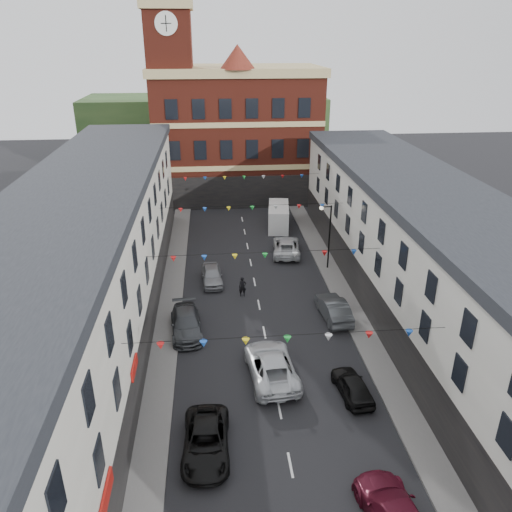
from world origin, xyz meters
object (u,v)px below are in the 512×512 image
object	(u,v)px
car_right_e	(333,308)
white_van	(278,217)
pedestrian	(243,287)
car_left_c	(206,441)
car_left_e	(212,275)
car_right_d	(352,386)
moving_car	(271,365)
car_left_d	(186,323)
street_lamp	(327,229)
car_right_f	(286,246)

from	to	relation	value
car_right_e	white_van	size ratio (longest dim) A/B	0.86
car_right_e	pedestrian	bearing A→B (deg)	-36.27
car_left_c	car_left_e	xyz separation A→B (m)	(0.49, 18.97, 0.02)
car_right_d	car_right_e	xyz separation A→B (m)	(0.94, 8.73, 0.13)
moving_car	pedestrian	bearing A→B (deg)	-89.22
moving_car	car_right_e	bearing A→B (deg)	-134.49
car_left_d	car_left_c	bearing A→B (deg)	-87.96
car_left_d	car_left_e	xyz separation A→B (m)	(1.89, 7.67, -0.03)
car_left_c	car_left_e	size ratio (longest dim) A/B	1.20
car_right_e	moving_car	world-z (taller)	moving_car
car_left_e	car_right_d	distance (m)	17.30
street_lamp	car_right_e	xyz separation A→B (m)	(-1.23, -8.42, -3.12)
car_left_d	car_right_d	xyz separation A→B (m)	(9.87, -7.68, -0.09)
car_left_c	car_left_d	distance (m)	11.38
car_left_d	moving_car	world-z (taller)	moving_car
street_lamp	white_van	world-z (taller)	street_lamp
white_van	car_left_e	bearing A→B (deg)	-112.22
car_left_c	car_right_e	world-z (taller)	car_right_e
car_right_f	white_van	world-z (taller)	white_van
car_left_e	white_van	bearing A→B (deg)	56.35
car_right_f	pedestrian	bearing A→B (deg)	66.96
car_right_f	car_left_d	bearing A→B (deg)	62.70
car_left_d	car_right_d	bearing A→B (deg)	-42.89
car_right_e	car_right_f	distance (m)	12.34
car_left_e	car_right_f	size ratio (longest dim) A/B	0.77
car_left_e	white_van	xyz separation A→B (m)	(7.40, 12.92, 0.52)
street_lamp	moving_car	distance (m)	16.70
car_right_e	white_van	bearing A→B (deg)	-90.17
car_left_c	pedestrian	distance (m)	16.61
street_lamp	car_left_c	xyz separation A→B (m)	(-10.64, -20.77, -3.21)
car_left_d	white_van	world-z (taller)	white_van
car_left_d	car_right_d	distance (m)	12.51
car_left_e	car_right_e	xyz separation A→B (m)	(8.92, -6.62, 0.07)
car_left_e	car_right_d	size ratio (longest dim) A/B	1.09
street_lamp	car_left_e	xyz separation A→B (m)	(-10.15, -1.81, -3.19)
street_lamp	car_right_f	size ratio (longest dim) A/B	1.11
street_lamp	car_left_d	size ratio (longest dim) A/B	1.17
car_right_d	white_van	bearing A→B (deg)	-95.17
moving_car	pedestrian	distance (m)	10.63
car_right_e	moving_car	xyz separation A→B (m)	(-5.44, -6.58, 0.04)
white_van	pedestrian	size ratio (longest dim) A/B	3.36
car_left_d	car_right_d	size ratio (longest dim) A/B	1.33
street_lamp	pedestrian	bearing A→B (deg)	-150.20
car_left_d	car_right_e	world-z (taller)	car_right_e
car_right_e	car_right_d	bearing A→B (deg)	79.27
car_left_d	car_right_e	bearing A→B (deg)	0.56
street_lamp	white_van	distance (m)	11.75
car_right_e	moving_car	size ratio (longest dim) A/B	0.80
moving_car	car_right_f	bearing A→B (deg)	-106.10
car_left_e	car_right_e	distance (m)	11.10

